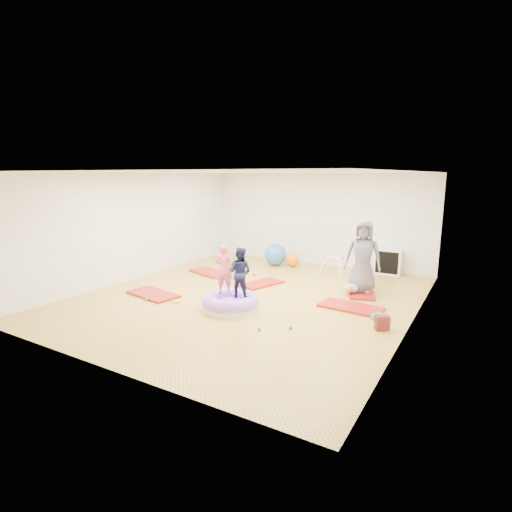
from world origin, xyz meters
The scene contains 19 objects.
room centered at (0.00, 0.00, 1.40)m, with size 7.01×8.01×2.81m.
gym_mat_front_left centered at (-1.98, -1.05, 0.03)m, with size 1.27×0.64×0.05m, color #A21108.
gym_mat_mid_left centered at (-2.12, 1.31, 0.03)m, with size 1.25×0.63×0.05m, color #A21108.
gym_mat_center_back centered at (-0.27, 1.04, 0.02)m, with size 1.11×0.56×0.05m, color #A21108.
gym_mat_right centered at (2.25, 0.38, 0.03)m, with size 1.28×0.64×0.05m, color #A21108.
gym_mat_rear_right centered at (2.15, 1.55, 0.02)m, with size 1.13×0.57×0.05m, color #A21108.
inflatable_cushion centered at (0.12, -0.96, 0.15)m, with size 1.19×1.19×0.37m.
child_pink centered at (-0.08, -0.87, 0.87)m, with size 0.39×0.25×1.06m, color #ED5B66.
child_navy centered at (0.34, -0.91, 0.86)m, with size 0.50×0.39×1.03m, color #161940.
adult_caregiver centered at (2.13, 1.57, 0.90)m, with size 0.83×0.54×1.70m, color #54555E.
infant centered at (1.94, 1.31, 0.16)m, with size 0.38×0.38×0.22m.
ball_pit_balls centered at (-0.38, -0.31, 0.04)m, with size 3.55×3.40×0.07m.
exercise_ball_blue centered at (-1.00, 3.17, 0.34)m, with size 0.68×0.68×0.68m, color blue.
exercise_ball_orange centered at (-0.46, 3.30, 0.20)m, with size 0.40×0.40×0.40m, color orange.
infant_play_gym centered at (0.97, 2.91, 0.35)m, with size 0.68×0.65×0.52m.
cube_shelf centered at (2.24, 3.79, 0.36)m, with size 0.71×0.35×0.71m.
balance_disc centered at (2.95, 0.03, 0.04)m, with size 0.36×0.36×0.08m, color #147F71.
backpack centered at (3.10, -0.50, 0.14)m, with size 0.24×0.15×0.28m, color maroon.
yellow_toy centered at (-1.16, -1.14, 0.02)m, with size 0.22×0.22×0.03m, color orange.
Camera 1 is at (4.59, -7.48, 2.75)m, focal length 28.00 mm.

